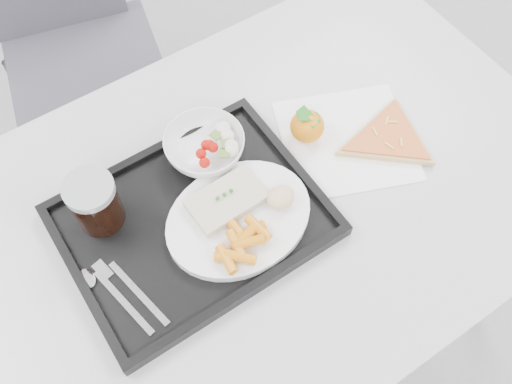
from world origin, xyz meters
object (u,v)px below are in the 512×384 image
Objects in this scene: chair at (66,30)px; tray at (193,221)px; salad_bowl at (205,146)px; pizza_slice at (388,138)px; dinner_plate at (239,218)px; table at (263,211)px; cola_glass at (95,202)px; tangerine at (307,126)px.

tray is (-0.05, -0.81, 0.22)m from chair.
pizza_slice is at bearing -27.37° from salad_bowl.
salad_bowl reaches higher than pizza_slice.
dinner_plate is at bearing -88.71° from chair.
chair is at bearing 93.65° from salad_bowl.
cola_glass reaches higher than table.
chair reaches higher than table.
tangerine reaches higher than pizza_slice.
salad_bowl is 1.90× the size of tangerine.
pizza_slice is (0.13, -0.10, -0.02)m from tangerine.
salad_bowl is at bearing 49.69° from tray.
pizza_slice is at bearing -67.24° from chair.
chair reaches higher than salad_bowl.
tangerine reaches higher than salad_bowl.
dinner_plate is at bearing -34.74° from tray.
dinner_plate is 0.25m from cola_glass.
chair is at bearing 96.29° from table.
cola_glass is (-0.18, -0.72, 0.28)m from chair.
table is 2.67× the size of tray.
tray is at bearing -171.43° from tangerine.
dinner_plate is 0.34m from pizza_slice.
tray is 0.15m from salad_bowl.
salad_bowl is 0.36m from pizza_slice.
cola_glass is (-0.27, 0.11, 0.14)m from table.
cola_glass reaches higher than tangerine.
tray is 0.29m from tangerine.
table is 11.11× the size of cola_glass.
chair is at bearing 86.57° from tray.
dinner_plate is (0.02, -0.86, 0.24)m from chair.
table is at bearing -22.50° from cola_glass.
table is at bearing -7.52° from tray.
tangerine reaches higher than dinner_plate.
tangerine is at bearing -7.05° from cola_glass.
cola_glass is 1.35× the size of tangerine.
tangerine is (0.14, 0.06, 0.10)m from table.
chair is 0.89m from dinner_plate.
salad_bowl is (0.03, 0.16, 0.01)m from dinner_plate.
cola_glass is at bearing 172.95° from tangerine.
chair reaches higher than tray.
cola_glass is (-0.23, -0.02, 0.03)m from salad_bowl.
dinner_plate is (-0.07, -0.03, 0.09)m from table.
table is 0.33m from cola_glass.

